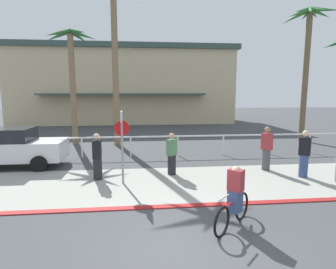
{
  "coord_description": "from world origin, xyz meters",
  "views": [
    {
      "loc": [
        -0.76,
        -5.2,
        3.2
      ],
      "look_at": [
        0.42,
        6.0,
        1.48
      ],
      "focal_mm": 29.8,
      "sensor_mm": 36.0,
      "label": 1
    }
  ],
  "objects_px": {
    "palm_tree_3": "(114,30)",
    "pedestrian_3": "(97,159)",
    "palm_tree_2": "(71,58)",
    "pedestrian_0": "(172,156)",
    "pedestrian_2": "(304,156)",
    "palm_tree_4": "(308,41)",
    "cyclist_red_0": "(234,198)",
    "pedestrian_1": "(267,150)",
    "car_white_1": "(10,147)",
    "stop_sign_bike_lane": "(122,137)"
  },
  "relations": [
    {
      "from": "palm_tree_3",
      "to": "pedestrian_0",
      "type": "relative_size",
      "value": 5.72
    },
    {
      "from": "palm_tree_3",
      "to": "palm_tree_4",
      "type": "relative_size",
      "value": 1.12
    },
    {
      "from": "pedestrian_2",
      "to": "pedestrian_3",
      "type": "height_order",
      "value": "pedestrian_2"
    },
    {
      "from": "pedestrian_2",
      "to": "pedestrian_0",
      "type": "bearing_deg",
      "value": 170.16
    },
    {
      "from": "palm_tree_4",
      "to": "cyclist_red_0",
      "type": "bearing_deg",
      "value": -127.39
    },
    {
      "from": "palm_tree_3",
      "to": "stop_sign_bike_lane",
      "type": "bearing_deg",
      "value": -84.11
    },
    {
      "from": "palm_tree_2",
      "to": "palm_tree_4",
      "type": "distance_m",
      "value": 14.73
    },
    {
      "from": "cyclist_red_0",
      "to": "palm_tree_3",
      "type": "bearing_deg",
      "value": 108.37
    },
    {
      "from": "palm_tree_4",
      "to": "pedestrian_3",
      "type": "bearing_deg",
      "value": -149.97
    },
    {
      "from": "car_white_1",
      "to": "pedestrian_0",
      "type": "bearing_deg",
      "value": -15.65
    },
    {
      "from": "pedestrian_2",
      "to": "car_white_1",
      "type": "bearing_deg",
      "value": 166.76
    },
    {
      "from": "pedestrian_3",
      "to": "palm_tree_2",
      "type": "bearing_deg",
      "value": 107.75
    },
    {
      "from": "stop_sign_bike_lane",
      "to": "cyclist_red_0",
      "type": "height_order",
      "value": "stop_sign_bike_lane"
    },
    {
      "from": "palm_tree_4",
      "to": "cyclist_red_0",
      "type": "relative_size",
      "value": 5.62
    },
    {
      "from": "car_white_1",
      "to": "cyclist_red_0",
      "type": "relative_size",
      "value": 2.93
    },
    {
      "from": "palm_tree_4",
      "to": "pedestrian_0",
      "type": "bearing_deg",
      "value": -144.52
    },
    {
      "from": "pedestrian_0",
      "to": "pedestrian_3",
      "type": "relative_size",
      "value": 0.95
    },
    {
      "from": "pedestrian_3",
      "to": "pedestrian_0",
      "type": "bearing_deg",
      "value": 6.91
    },
    {
      "from": "palm_tree_4",
      "to": "car_white_1",
      "type": "bearing_deg",
      "value": -163.4
    },
    {
      "from": "palm_tree_2",
      "to": "pedestrian_3",
      "type": "height_order",
      "value": "palm_tree_2"
    },
    {
      "from": "cyclist_red_0",
      "to": "car_white_1",
      "type": "bearing_deg",
      "value": 141.31
    },
    {
      "from": "pedestrian_1",
      "to": "palm_tree_3",
      "type": "bearing_deg",
      "value": 136.16
    },
    {
      "from": "pedestrian_0",
      "to": "palm_tree_3",
      "type": "bearing_deg",
      "value": 111.8
    },
    {
      "from": "palm_tree_3",
      "to": "pedestrian_2",
      "type": "xyz_separation_m",
      "value": [
        7.5,
        -7.34,
        -5.87
      ]
    },
    {
      "from": "stop_sign_bike_lane",
      "to": "pedestrian_2",
      "type": "height_order",
      "value": "stop_sign_bike_lane"
    },
    {
      "from": "palm_tree_2",
      "to": "palm_tree_3",
      "type": "height_order",
      "value": "palm_tree_3"
    },
    {
      "from": "pedestrian_0",
      "to": "palm_tree_4",
      "type": "bearing_deg",
      "value": 35.48
    },
    {
      "from": "palm_tree_2",
      "to": "stop_sign_bike_lane",
      "type": "bearing_deg",
      "value": -67.62
    },
    {
      "from": "palm_tree_4",
      "to": "pedestrian_1",
      "type": "distance_m",
      "value": 10.13
    },
    {
      "from": "palm_tree_4",
      "to": "palm_tree_3",
      "type": "bearing_deg",
      "value": -178.93
    },
    {
      "from": "palm_tree_2",
      "to": "pedestrian_0",
      "type": "relative_size",
      "value": 4.23
    },
    {
      "from": "pedestrian_3",
      "to": "cyclist_red_0",
      "type": "bearing_deg",
      "value": -46.53
    },
    {
      "from": "palm_tree_2",
      "to": "pedestrian_2",
      "type": "bearing_deg",
      "value": -39.07
    },
    {
      "from": "palm_tree_3",
      "to": "pedestrian_3",
      "type": "height_order",
      "value": "palm_tree_3"
    },
    {
      "from": "cyclist_red_0",
      "to": "pedestrian_3",
      "type": "bearing_deg",
      "value": 133.47
    },
    {
      "from": "pedestrian_1",
      "to": "stop_sign_bike_lane",
      "type": "bearing_deg",
      "value": -168.81
    },
    {
      "from": "stop_sign_bike_lane",
      "to": "pedestrian_1",
      "type": "height_order",
      "value": "stop_sign_bike_lane"
    },
    {
      "from": "palm_tree_3",
      "to": "pedestrian_0",
      "type": "height_order",
      "value": "palm_tree_3"
    },
    {
      "from": "stop_sign_bike_lane",
      "to": "pedestrian_3",
      "type": "relative_size",
      "value": 1.48
    },
    {
      "from": "cyclist_red_0",
      "to": "pedestrian_0",
      "type": "bearing_deg",
      "value": 102.94
    },
    {
      "from": "palm_tree_2",
      "to": "palm_tree_3",
      "type": "xyz_separation_m",
      "value": [
        2.66,
        -0.91,
        1.49
      ]
    },
    {
      "from": "palm_tree_2",
      "to": "pedestrian_1",
      "type": "distance_m",
      "value": 12.45
    },
    {
      "from": "palm_tree_3",
      "to": "cyclist_red_0",
      "type": "distance_m",
      "value": 12.87
    },
    {
      "from": "car_white_1",
      "to": "pedestrian_0",
      "type": "distance_m",
      "value": 7.02
    },
    {
      "from": "pedestrian_0",
      "to": "pedestrian_1",
      "type": "distance_m",
      "value": 3.94
    },
    {
      "from": "stop_sign_bike_lane",
      "to": "palm_tree_4",
      "type": "height_order",
      "value": "palm_tree_4"
    },
    {
      "from": "car_white_1",
      "to": "cyclist_red_0",
      "type": "xyz_separation_m",
      "value": [
        7.75,
        -6.21,
        -0.18
      ]
    },
    {
      "from": "palm_tree_3",
      "to": "palm_tree_4",
      "type": "height_order",
      "value": "palm_tree_3"
    },
    {
      "from": "car_white_1",
      "to": "pedestrian_0",
      "type": "height_order",
      "value": "car_white_1"
    },
    {
      "from": "palm_tree_3",
      "to": "palm_tree_4",
      "type": "distance_m",
      "value": 12.02
    }
  ]
}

